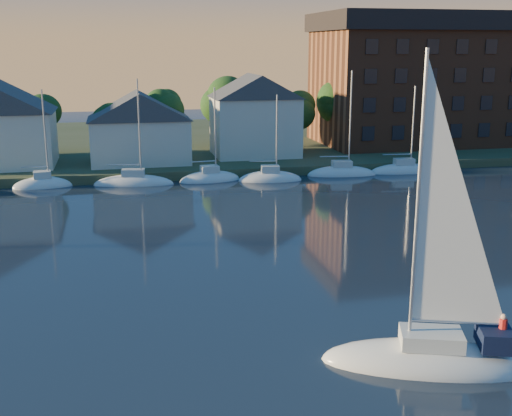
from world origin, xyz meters
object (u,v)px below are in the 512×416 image
object	(u,v)px
clubhouse_centre	(139,126)
condo_block	(430,78)
hero_sailboat	(434,352)
clubhouse_east	(255,114)

from	to	relation	value
clubhouse_centre	condo_block	distance (m)	41.05
clubhouse_centre	hero_sailboat	bearing A→B (deg)	-78.10
clubhouse_centre	condo_block	bearing A→B (deg)	11.24
clubhouse_centre	condo_block	xyz separation A→B (m)	(40.00, 7.95, 4.66)
clubhouse_east	condo_block	xyz separation A→B (m)	(26.00, 5.95, 3.79)
clubhouse_east	hero_sailboat	world-z (taller)	hero_sailboat
clubhouse_centre	hero_sailboat	world-z (taller)	hero_sailboat
hero_sailboat	clubhouse_centre	bearing A→B (deg)	-58.87
hero_sailboat	clubhouse_east	bearing A→B (deg)	-74.43
condo_block	clubhouse_east	bearing A→B (deg)	-167.11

